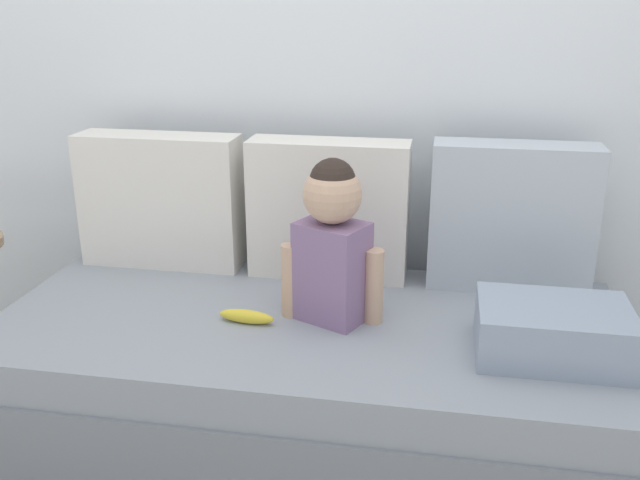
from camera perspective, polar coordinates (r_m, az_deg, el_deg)
ground_plane at (r=2.32m, az=-0.88°, el=-15.07°), size 12.00×12.00×0.00m
back_wall at (r=2.49m, az=1.68°, el=14.79°), size 5.14×0.10×2.22m
couch at (r=2.21m, az=-0.91°, el=-10.95°), size 1.94×0.90×0.39m
throw_pillow_left at (r=2.52m, az=-12.92°, el=3.18°), size 0.57×0.16×0.47m
throw_pillow_center at (r=2.36m, az=0.71°, el=2.53°), size 0.54×0.16×0.47m
throw_pillow_right at (r=2.33m, az=15.44°, el=1.80°), size 0.52×0.16×0.48m
toddler at (r=2.01m, az=1.01°, el=0.09°), size 0.31×0.21×0.49m
banana at (r=2.09m, az=-6.06°, el=-6.26°), size 0.17×0.06×0.04m
folded_blanket at (r=1.98m, az=18.57°, el=-7.11°), size 0.40×0.28×0.14m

